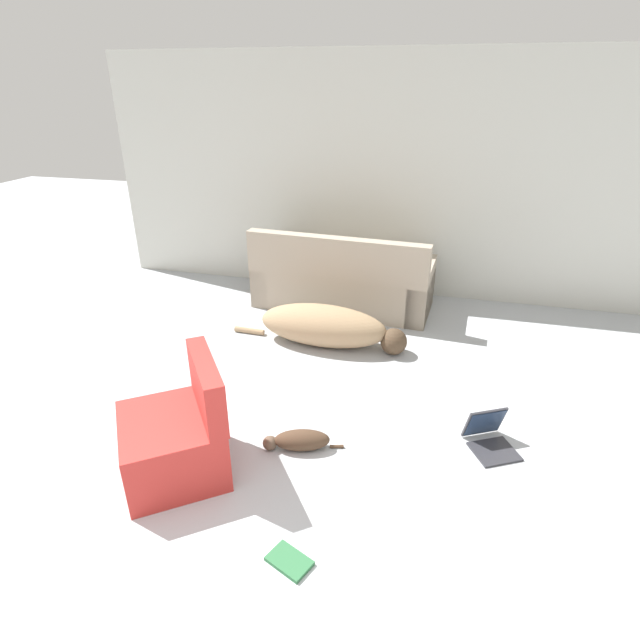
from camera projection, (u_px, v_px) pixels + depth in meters
wall_back at (382, 180)px, 5.49m from camera, size 6.41×0.06×2.60m
couch at (342, 283)px, 5.47m from camera, size 1.96×0.90×0.87m
dog at (327, 326)px, 4.71m from camera, size 1.72×0.52×0.39m
cat at (299, 440)px, 3.40m from camera, size 0.55×0.25×0.14m
laptop_open at (489, 434)px, 3.44m from camera, size 0.41×0.43×0.26m
book_green at (289, 561)px, 2.62m from camera, size 0.27×0.23×0.02m
side_chair at (178, 436)px, 3.14m from camera, size 0.88×0.89×0.77m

